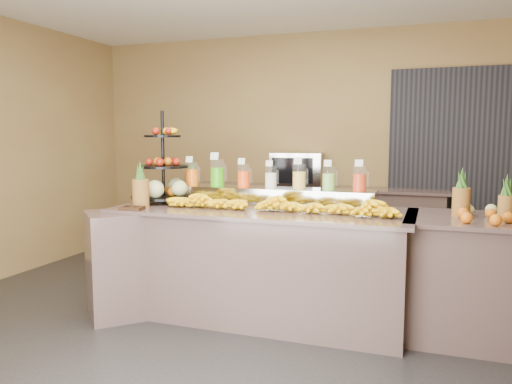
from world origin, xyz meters
The scene contains 20 objects.
ground centered at (0.00, 0.00, 0.00)m, with size 6.00×6.00×0.00m, color black.
room_envelope centered at (0.19, 0.79, 1.88)m, with size 6.04×5.02×2.82m.
buffet_counter centered at (-0.12, 0.26, 0.47)m, with size 2.75×1.25×0.93m.
right_counter centered at (1.70, 0.40, 0.47)m, with size 1.08×0.88×0.93m.
back_ledge centered at (0.00, 2.25, 0.47)m, with size 3.10×0.55×0.93m.
pitcher_tray centered at (-0.01, 0.58, 1.01)m, with size 1.85×0.30×0.15m, color gray.
juice_pitcher_orange_a centered at (-0.79, 0.58, 1.18)m, with size 0.12×0.12×0.28m.
juice_pitcher_green centered at (-0.53, 0.58, 1.19)m, with size 0.13×0.14×0.32m.
juice_pitcher_orange_b centered at (-0.27, 0.58, 1.17)m, with size 0.11×0.12×0.27m.
juice_pitcher_milk centered at (-0.01, 0.58, 1.17)m, with size 0.11×0.11×0.26m.
juice_pitcher_lemon centered at (0.25, 0.58, 1.18)m, with size 0.12×0.12×0.29m.
juice_pitcher_lime centered at (0.51, 0.58, 1.17)m, with size 0.11×0.12×0.27m.
juice_pitcher_orange_c centered at (0.77, 0.58, 1.17)m, with size 0.11×0.12×0.28m.
banana_heap centered at (0.16, 0.25, 0.99)m, with size 1.99×0.18×0.16m.
fruit_stand centered at (-0.97, 0.43, 1.15)m, with size 0.60×0.60×0.84m.
condiment_caddy centered at (-0.99, -0.12, 0.94)m, with size 0.18×0.14×0.03m, color #311D0D.
pineapple_left_a centered at (-1.00, 0.04, 1.08)m, with size 0.14×0.14×0.40m.
pineapple_left_b centered at (-0.88, 0.76, 1.09)m, with size 0.14×0.14×0.42m.
right_fruit_pile centered at (1.69, 0.32, 1.00)m, with size 0.41×0.39×0.22m.
oven_warmer centered at (-0.21, 2.25, 1.13)m, with size 0.61×0.42×0.40m, color gray.
Camera 1 is at (1.36, -3.62, 1.54)m, focal length 35.00 mm.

